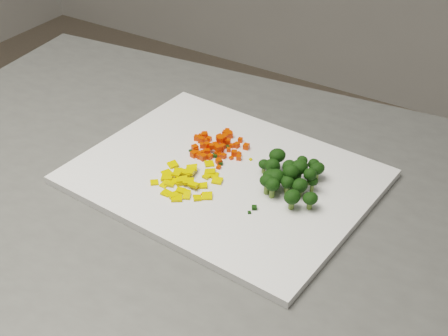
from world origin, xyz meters
The scene contains 132 objects.
cutting_board centered at (0.44, 0.02, 0.91)m, with size 0.43×0.33×0.01m, color silver.
carrot_pile centered at (0.40, 0.07, 0.92)m, with size 0.10×0.10×0.03m, color red, non-canonical shape.
pepper_pile centered at (0.41, -0.03, 0.92)m, with size 0.11×0.11×0.02m, color gold, non-canonical shape.
broccoli_pile centered at (0.55, 0.04, 0.94)m, with size 0.11×0.11×0.05m, color black, non-canonical shape.
carrot_cube_0 centered at (0.44, 0.07, 0.91)m, with size 0.01×0.01×0.01m, color red.
carrot_cube_1 centered at (0.39, 0.06, 0.91)m, with size 0.01×0.01×0.01m, color red.
carrot_cube_2 centered at (0.40, 0.09, 0.92)m, with size 0.01×0.01×0.01m, color red.
carrot_cube_3 centered at (0.39, 0.03, 0.92)m, with size 0.01×0.01×0.01m, color red.
carrot_cube_4 centered at (0.43, 0.07, 0.92)m, with size 0.01×0.01×0.01m, color red.
carrot_cube_5 centered at (0.41, 0.06, 0.92)m, with size 0.01×0.01×0.01m, color red.
carrot_cube_6 centered at (0.37, 0.04, 0.91)m, with size 0.01×0.01×0.01m, color red.
carrot_cube_7 centered at (0.38, 0.04, 0.91)m, with size 0.01×0.01×0.01m, color red.
carrot_cube_8 centered at (0.42, 0.03, 0.92)m, with size 0.01×0.01×0.01m, color red.
carrot_cube_9 centered at (0.42, 0.05, 0.91)m, with size 0.01×0.01×0.01m, color red.
carrot_cube_10 centered at (0.39, 0.05, 0.92)m, with size 0.01×0.01×0.01m, color red.
carrot_cube_11 centered at (0.39, 0.10, 0.92)m, with size 0.01×0.01×0.01m, color red.
carrot_cube_12 centered at (0.40, 0.08, 0.92)m, with size 0.01×0.01×0.01m, color red.
carrot_cube_13 centered at (0.41, 0.05, 0.92)m, with size 0.01×0.01×0.01m, color red.
carrot_cube_14 centered at (0.41, 0.09, 0.92)m, with size 0.01×0.01×0.01m, color red.
carrot_cube_15 centered at (0.39, 0.11, 0.92)m, with size 0.01×0.01×0.01m, color red.
carrot_cube_16 centered at (0.38, 0.06, 0.92)m, with size 0.01×0.01×0.01m, color red.
carrot_cube_17 centered at (0.36, 0.08, 0.91)m, with size 0.01×0.01×0.01m, color red.
carrot_cube_18 centered at (0.39, 0.07, 0.91)m, with size 0.01×0.01×0.01m, color red.
carrot_cube_19 centered at (0.37, 0.07, 0.92)m, with size 0.01×0.01×0.01m, color red.
carrot_cube_20 centered at (0.39, 0.03, 0.92)m, with size 0.01×0.01×0.01m, color red.
carrot_cube_21 centered at (0.42, 0.04, 0.91)m, with size 0.01×0.01×0.01m, color red.
carrot_cube_22 centered at (0.39, 0.04, 0.92)m, with size 0.01×0.01×0.01m, color red.
carrot_cube_23 centered at (0.40, 0.11, 0.92)m, with size 0.01×0.01×0.01m, color red.
carrot_cube_24 centered at (0.40, 0.06, 0.92)m, with size 0.01×0.01×0.01m, color red.
carrot_cube_25 centered at (0.41, 0.07, 0.92)m, with size 0.01×0.01×0.01m, color red.
carrot_cube_26 centered at (0.37, 0.07, 0.91)m, with size 0.01×0.01×0.01m, color red.
carrot_cube_27 centered at (0.39, 0.10, 0.91)m, with size 0.01×0.01×0.01m, color red.
carrot_cube_28 centered at (0.36, 0.09, 0.92)m, with size 0.01×0.01×0.01m, color red.
carrot_cube_29 centered at (0.39, 0.06, 0.91)m, with size 0.01×0.01×0.01m, color red.
carrot_cube_30 centered at (0.41, 0.06, 0.92)m, with size 0.01×0.01×0.01m, color red.
carrot_cube_31 centered at (0.38, 0.08, 0.91)m, with size 0.01×0.01×0.01m, color red.
carrot_cube_32 centered at (0.40, 0.04, 0.91)m, with size 0.01×0.01×0.01m, color red.
carrot_cube_33 centered at (0.40, 0.08, 0.92)m, with size 0.01×0.01×0.01m, color red.
carrot_cube_34 centered at (0.37, 0.05, 0.92)m, with size 0.01×0.01×0.01m, color red.
carrot_cube_35 centered at (0.41, 0.05, 0.92)m, with size 0.01×0.01×0.01m, color red.
carrot_cube_36 centered at (0.40, 0.03, 0.92)m, with size 0.01×0.01×0.01m, color red.
carrot_cube_37 centered at (0.42, 0.09, 0.92)m, with size 0.01×0.01×0.01m, color red.
carrot_cube_38 centered at (0.38, 0.03, 0.92)m, with size 0.01×0.01×0.01m, color red.
carrot_cube_39 centered at (0.40, 0.07, 0.92)m, with size 0.01×0.01×0.01m, color red.
carrot_cube_40 centered at (0.44, 0.06, 0.92)m, with size 0.01×0.01×0.01m, color red.
carrot_cube_41 centered at (0.41, 0.06, 0.92)m, with size 0.01×0.01×0.01m, color red.
carrot_cube_42 centered at (0.42, 0.09, 0.91)m, with size 0.01×0.01×0.01m, color red.
carrot_cube_43 centered at (0.37, 0.07, 0.91)m, with size 0.01×0.01×0.01m, color red.
carrot_cube_44 centered at (0.39, 0.12, 0.92)m, with size 0.01×0.01×0.01m, color red.
carrot_cube_45 centered at (0.39, 0.09, 0.92)m, with size 0.01×0.01×0.01m, color red.
carrot_cube_46 centered at (0.42, 0.08, 0.91)m, with size 0.01×0.01×0.01m, color red.
carrot_cube_47 centered at (0.39, 0.11, 0.92)m, with size 0.01×0.01×0.01m, color red.
carrot_cube_48 centered at (0.41, 0.07, 0.92)m, with size 0.01×0.01×0.01m, color red.
carrot_cube_49 centered at (0.44, 0.09, 0.92)m, with size 0.01×0.01×0.01m, color red.
carrot_cube_50 centered at (0.42, 0.05, 0.92)m, with size 0.01×0.01×0.01m, color red.
carrot_cube_51 centered at (0.40, 0.03, 0.91)m, with size 0.01×0.01×0.01m, color red.
carrot_cube_52 centered at (0.39, 0.05, 0.92)m, with size 0.01×0.01×0.01m, color red.
carrot_cube_53 centered at (0.39, 0.04, 0.91)m, with size 0.01×0.01×0.01m, color red.
carrot_cube_54 centered at (0.40, 0.04, 0.91)m, with size 0.01×0.01×0.01m, color red.
carrot_cube_55 centered at (0.36, 0.07, 0.92)m, with size 0.01×0.01×0.01m, color red.
carrot_cube_56 centered at (0.36, 0.08, 0.92)m, with size 0.01×0.01×0.01m, color red.
carrot_cube_57 centered at (0.42, 0.11, 0.91)m, with size 0.01×0.01×0.01m, color red.
carrot_cube_58 centered at (0.42, 0.07, 0.91)m, with size 0.01×0.01×0.01m, color red.
carrot_cube_59 centered at (0.40, 0.08, 0.92)m, with size 0.01×0.01×0.01m, color red.
pepper_chunk_0 centered at (0.46, -0.05, 0.91)m, with size 0.02×0.02×0.00m, color gold.
pepper_chunk_1 centered at (0.38, -0.02, 0.91)m, with size 0.02×0.01×0.00m, color gold.
pepper_chunk_2 centered at (0.39, -0.03, 0.92)m, with size 0.01×0.01×0.00m, color gold.
pepper_chunk_3 centered at (0.41, -0.03, 0.91)m, with size 0.01×0.01×0.00m, color gold.
pepper_chunk_4 centered at (0.39, -0.05, 0.91)m, with size 0.02×0.01×0.00m, color gold.
pepper_chunk_5 centered at (0.42, -0.05, 0.91)m, with size 0.01×0.01×0.00m, color gold.
pepper_chunk_6 centered at (0.40, -0.02, 0.92)m, with size 0.02×0.01×0.00m, color gold.
pepper_chunk_7 centered at (0.42, -0.05, 0.91)m, with size 0.01×0.01×0.00m, color gold.
pepper_chunk_8 centered at (0.42, -0.07, 0.91)m, with size 0.02×0.02×0.00m, color gold.
pepper_chunk_9 centered at (0.37, -0.01, 0.91)m, with size 0.01×0.02×0.00m, color gold.
pepper_chunk_10 centered at (0.41, -0.07, 0.91)m, with size 0.01×0.02×0.00m, color gold.
pepper_chunk_11 centered at (0.41, 0.02, 0.91)m, with size 0.01×0.01×0.00m, color gold.
pepper_chunk_12 centered at (0.39, -0.02, 0.91)m, with size 0.02×0.02×0.00m, color gold.
pepper_chunk_13 centered at (0.37, -0.06, 0.91)m, with size 0.01×0.01×0.00m, color gold.
pepper_chunk_14 centered at (0.43, -0.06, 0.91)m, with size 0.01×0.01×0.00m, color gold.
pepper_chunk_15 centered at (0.45, -0.06, 0.91)m, with size 0.01×0.01×0.00m, color gold.
pepper_chunk_16 centered at (0.45, -0.01, 0.91)m, with size 0.01×0.02×0.00m, color gold.
pepper_chunk_17 centered at (0.44, 0.00, 0.91)m, with size 0.01×0.01×0.00m, color gold.
pepper_chunk_18 centered at (0.42, -0.04, 0.92)m, with size 0.01×0.02×0.00m, color gold.
pepper_chunk_19 centered at (0.40, -0.07, 0.91)m, with size 0.01×0.01×0.00m, color gold.
pepper_chunk_20 centered at (0.40, -0.01, 0.92)m, with size 0.02×0.02×0.00m, color gold.
pepper_chunk_21 centered at (0.39, -0.05, 0.91)m, with size 0.01×0.02×0.00m, color gold.
pepper_chunk_22 centered at (0.43, -0.04, 0.92)m, with size 0.02×0.01×0.00m, color gold.
pepper_chunk_23 centered at (0.43, -0.03, 0.91)m, with size 0.01×0.02×0.00m, color gold.
pepper_chunk_24 centered at (0.40, -0.04, 0.92)m, with size 0.02×0.02×0.00m, color gold.
pepper_chunk_25 centered at (0.41, -0.04, 0.91)m, with size 0.02×0.01×0.00m, color gold.
pepper_chunk_26 centered at (0.40, -0.04, 0.91)m, with size 0.02×0.01×0.00m, color gold.
pepper_chunk_27 centered at (0.40, -0.01, 0.92)m, with size 0.02×0.01×0.00m, color gold.
pepper_chunk_28 centered at (0.43, 0.00, 0.91)m, with size 0.01×0.01×0.00m, color gold.
pepper_chunk_29 centered at (0.43, 0.01, 0.91)m, with size 0.01×0.02×0.00m, color gold.
pepper_chunk_30 centered at (0.37, -0.03, 0.91)m, with size 0.02×0.01×0.00m, color gold.
pepper_chunk_31 centered at (0.38, -0.04, 0.91)m, with size 0.02×0.02×0.00m, color gold.
broccoli_floret_0 centered at (0.58, 0.05, 0.92)m, with size 0.02×0.02×0.02m, color black, non-canonical shape.
broccoli_floret_1 centered at (0.55, 0.03, 0.94)m, with size 0.03×0.03×0.03m, color black, non-canonical shape.
broccoli_floret_2 centered at (0.55, 0.04, 0.93)m, with size 0.03×0.03×0.03m, color black, non-canonical shape.
broccoli_floret_3 centered at (0.57, 0.08, 0.93)m, with size 0.03×0.03×0.03m, color black, non-canonical shape.
broccoli_floret_4 centered at (0.57, 0.05, 0.94)m, with size 0.03×0.03×0.03m, color black, non-canonical shape.
broccoli_floret_5 centered at (0.52, 0.01, 0.93)m, with size 0.03×0.03×0.03m, color black, non-canonical shape.
broccoli_floret_6 centered at (0.59, 0.01, 0.92)m, with size 0.03×0.03×0.03m, color black, non-canonical shape.
broccoli_floret_7 centered at (0.56, 0.08, 0.93)m, with size 0.02×0.02×0.03m, color black, non-canonical shape.
broccoli_floret_8 centered at (0.55, 0.02, 0.93)m, with size 0.03×0.03×0.03m, color black, non-canonical shape.
broccoli_floret_9 centered at (0.53, 0.00, 0.93)m, with size 0.03×0.03×0.03m, color black, non-canonical shape.
broccoli_floret_10 centered at (0.55, 0.07, 0.94)m, with size 0.02×0.02×0.02m, color black, non-canonical shape.
broccoli_floret_11 centered at (0.52, 0.02, 0.93)m, with size 0.03×0.03×0.03m, color black, non-canonical shape.
broccoli_floret_12 centered at (0.51, 0.05, 0.93)m, with size 0.03×0.03×0.03m, color black, non-canonical shape.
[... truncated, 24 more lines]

